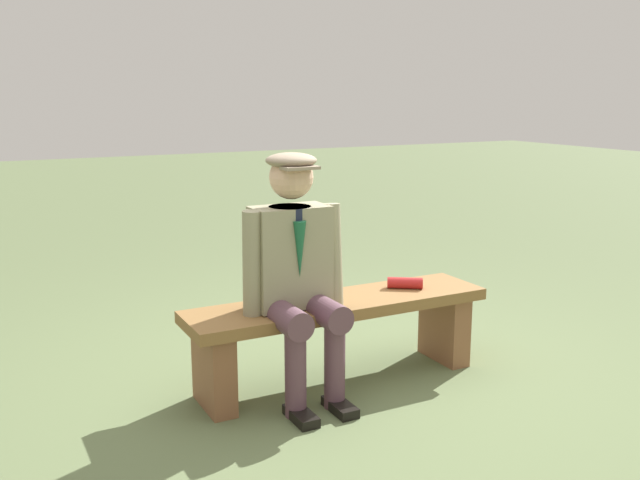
% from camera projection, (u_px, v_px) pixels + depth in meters
% --- Properties ---
extents(ground_plane, '(30.00, 30.00, 0.00)m').
position_uv_depth(ground_plane, '(338.00, 381.00, 4.05)').
color(ground_plane, '#5D6C45').
extents(bench, '(1.75, 0.42, 0.48)m').
position_uv_depth(bench, '(339.00, 323.00, 3.97)').
color(bench, brown).
rests_on(bench, ground).
extents(seated_man, '(0.57, 0.58, 1.31)m').
position_uv_depth(seated_man, '(296.00, 266.00, 3.70)').
color(seated_man, gray).
rests_on(seated_man, ground).
extents(rolled_magazine, '(0.21, 0.17, 0.07)m').
position_uv_depth(rolled_magazine, '(405.00, 283.00, 4.16)').
color(rolled_magazine, '#B21E1E').
rests_on(rolled_magazine, bench).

